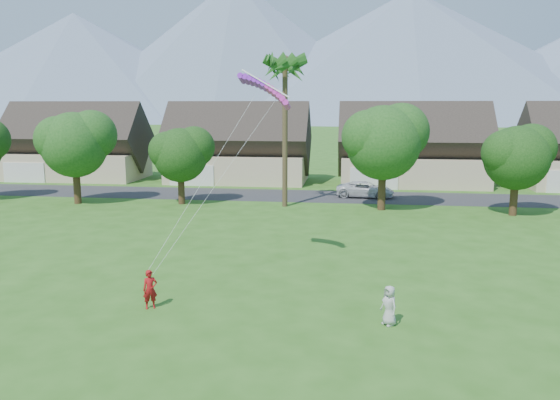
% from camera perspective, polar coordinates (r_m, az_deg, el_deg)
% --- Properties ---
extents(ground, '(500.00, 500.00, 0.00)m').
position_cam_1_polar(ground, '(18.83, -4.11, -16.84)').
color(ground, '#2D6019').
rests_on(ground, ground).
extents(street, '(90.00, 7.00, 0.01)m').
position_cam_1_polar(street, '(51.28, 3.47, 0.42)').
color(street, '#2D2D30').
rests_on(street, ground).
extents(kite_flyer, '(0.72, 0.64, 1.66)m').
position_cam_1_polar(kite_flyer, '(23.81, -13.42, -9.07)').
color(kite_flyer, '#A01214').
rests_on(kite_flyer, ground).
extents(watcher, '(0.87, 0.92, 1.58)m').
position_cam_1_polar(watcher, '(21.96, 11.34, -10.75)').
color(watcher, '#AEAFAA').
rests_on(watcher, ground).
extents(parked_car, '(5.49, 2.93, 1.47)m').
position_cam_1_polar(parked_car, '(51.07, 8.92, 1.10)').
color(parked_car, silver).
rests_on(parked_car, ground).
extents(mountain_ridge, '(540.00, 240.00, 70.00)m').
position_cam_1_polar(mountain_ridge, '(277.31, 9.12, 14.08)').
color(mountain_ridge, slate).
rests_on(mountain_ridge, ground).
extents(houses_row, '(72.75, 8.19, 8.86)m').
position_cam_1_polar(houses_row, '(59.74, 4.59, 5.08)').
color(houses_row, beige).
rests_on(houses_row, ground).
extents(tree_row, '(62.27, 6.67, 8.45)m').
position_cam_1_polar(tree_row, '(44.76, 1.52, 5.34)').
color(tree_row, '#47301C').
rests_on(tree_row, ground).
extents(fan_palm, '(3.00, 3.00, 13.80)m').
position_cam_1_polar(fan_palm, '(45.41, 0.53, 14.14)').
color(fan_palm, '#4C3D26').
rests_on(fan_palm, ground).
extents(parafoil_kite, '(2.98, 1.19, 0.50)m').
position_cam_1_polar(parafoil_kite, '(27.38, -1.40, 11.69)').
color(parafoil_kite, purple).
rests_on(parafoil_kite, ground).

